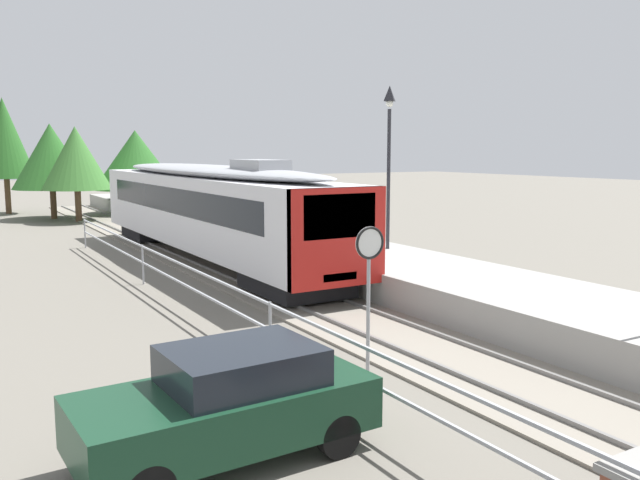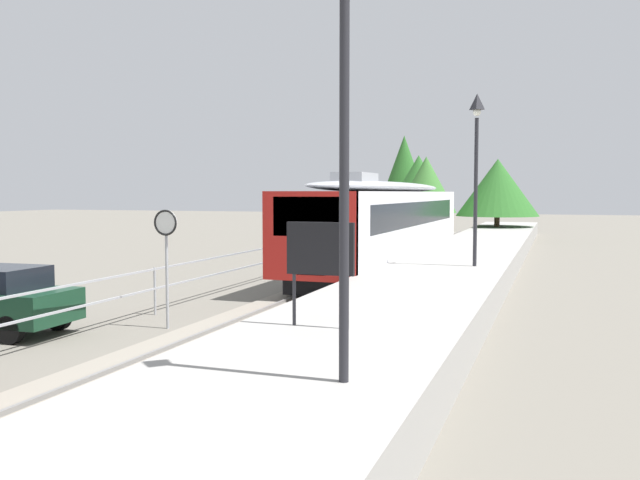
% 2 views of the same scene
% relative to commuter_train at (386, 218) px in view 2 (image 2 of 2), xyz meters
% --- Properties ---
extents(ground_plane, '(160.00, 160.00, 0.00)m').
position_rel_commuter_train_xyz_m(ground_plane, '(-3.00, -1.94, -2.14)').
color(ground_plane, '#6B665B').
extents(track_rails, '(3.20, 60.00, 0.14)m').
position_rel_commuter_train_xyz_m(track_rails, '(0.00, -1.94, -2.11)').
color(track_rails, gray).
rests_on(track_rails, ground).
extents(commuter_train, '(2.82, 18.74, 3.74)m').
position_rel_commuter_train_xyz_m(commuter_train, '(0.00, 0.00, 0.00)').
color(commuter_train, silver).
rests_on(commuter_train, track_rails).
extents(station_platform, '(3.90, 60.00, 0.90)m').
position_rel_commuter_train_xyz_m(station_platform, '(3.25, -1.94, -1.69)').
color(station_platform, '#999691').
rests_on(station_platform, ground).
extents(platform_lamp_near_end, '(0.34, 0.34, 5.35)m').
position_rel_commuter_train_xyz_m(platform_lamp_near_end, '(4.20, -19.47, 2.48)').
color(platform_lamp_near_end, '#232328').
rests_on(platform_lamp_near_end, station_platform).
extents(platform_lamp_mid_platform, '(0.34, 0.34, 5.35)m').
position_rel_commuter_train_xyz_m(platform_lamp_mid_platform, '(4.20, -5.57, 2.48)').
color(platform_lamp_mid_platform, '#232328').
rests_on(platform_lamp_mid_platform, station_platform).
extents(platform_notice_board, '(1.20, 0.08, 1.80)m').
position_rel_commuter_train_xyz_m(platform_notice_board, '(2.82, -16.36, 0.04)').
color(platform_notice_board, '#232328').
rests_on(platform_notice_board, station_platform).
extents(speed_limit_sign, '(0.61, 0.10, 2.81)m').
position_rel_commuter_train_xyz_m(speed_limit_sign, '(-2.01, -13.45, -0.02)').
color(speed_limit_sign, '#9EA0A5').
rests_on(speed_limit_sign, ground).
extents(carpark_fence, '(0.06, 36.06, 1.25)m').
position_rel_commuter_train_xyz_m(carpark_fence, '(-3.30, -11.94, -1.24)').
color(carpark_fence, '#9EA0A5').
rests_on(carpark_fence, ground).
extents(tree_behind_carpark, '(4.62, 4.62, 5.77)m').
position_rel_commuter_train_xyz_m(tree_behind_carpark, '(-2.50, 19.69, 1.65)').
color(tree_behind_carpark, brown).
rests_on(tree_behind_carpark, ground).
extents(tree_behind_station_far, '(3.72, 3.72, 7.56)m').
position_rel_commuter_train_xyz_m(tree_behind_station_far, '(-4.57, 24.59, 2.80)').
color(tree_behind_station_far, brown).
rests_on(tree_behind_station_far, ground).
extents(tree_distant_left, '(5.51, 5.51, 5.46)m').
position_rel_commuter_train_xyz_m(tree_distant_left, '(2.77, 20.23, 1.39)').
color(tree_distant_left, brown).
rests_on(tree_distant_left, ground).
extents(tree_distant_centre, '(3.96, 3.96, 5.55)m').
position_rel_commuter_train_xyz_m(tree_distant_centre, '(-1.51, 17.17, 1.56)').
color(tree_distant_centre, brown).
rests_on(tree_distant_centre, ground).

